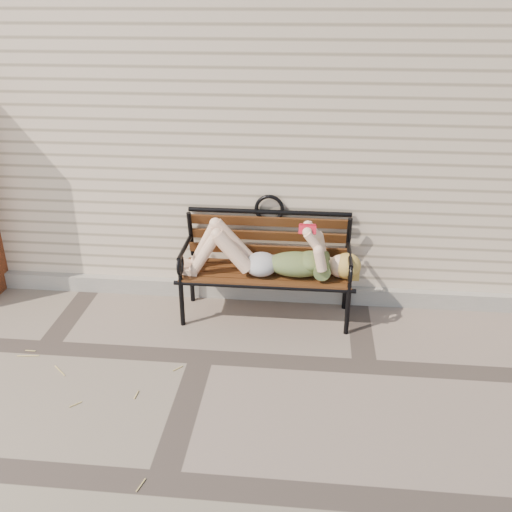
# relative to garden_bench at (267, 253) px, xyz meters

# --- Properties ---
(ground) EXTENTS (80.00, 80.00, 0.00)m
(ground) POSITION_rel_garden_bench_xyz_m (-0.44, -0.75, -0.56)
(ground) COLOR #77655B
(ground) RESTS_ON ground
(house_wall) EXTENTS (8.00, 4.00, 3.00)m
(house_wall) POSITION_rel_garden_bench_xyz_m (-0.44, 2.25, 0.94)
(house_wall) COLOR beige
(house_wall) RESTS_ON ground
(foundation_strip) EXTENTS (8.00, 0.10, 0.15)m
(foundation_strip) POSITION_rel_garden_bench_xyz_m (-0.44, 0.22, -0.49)
(foundation_strip) COLOR #ADA79C
(foundation_strip) RESTS_ON ground
(garden_bench) EXTENTS (1.55, 0.62, 1.00)m
(garden_bench) POSITION_rel_garden_bench_xyz_m (0.00, 0.00, 0.00)
(garden_bench) COLOR black
(garden_bench) RESTS_ON ground
(reading_woman) EXTENTS (1.46, 0.33, 0.46)m
(reading_woman) POSITION_rel_garden_bench_xyz_m (0.01, -0.12, 0.03)
(reading_woman) COLOR #092B41
(reading_woman) RESTS_ON ground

